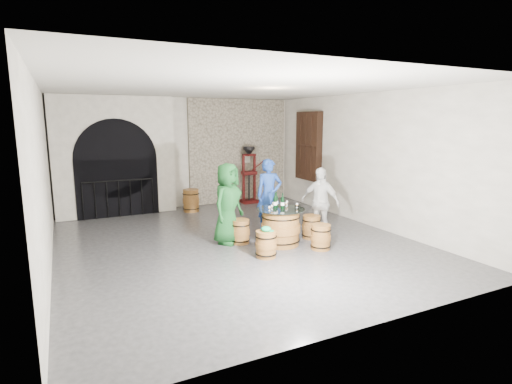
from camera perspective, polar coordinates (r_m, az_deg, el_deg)
name	(u,v)px	position (r m, az deg, el deg)	size (l,w,h in m)	color
ground	(236,242)	(8.57, -2.91, -7.12)	(8.00, 8.00, 0.00)	#313134
wall_back	(182,153)	(12.00, -10.58, 5.49)	(8.00, 8.00, 0.00)	beige
wall_front	(369,202)	(4.86, 15.89, -1.44)	(8.00, 8.00, 0.00)	beige
wall_left	(43,178)	(7.59, -28.12, 1.82)	(8.00, 8.00, 0.00)	beige
wall_right	(367,160)	(10.12, 15.58, 4.45)	(8.00, 8.00, 0.00)	beige
ceiling	(234,87)	(8.20, -3.12, 14.74)	(8.00, 8.00, 0.00)	beige
stone_facing_panel	(238,151)	(12.54, -2.53, 5.85)	(3.20, 0.12, 3.18)	gray
arched_opening	(115,157)	(11.38, -19.49, 4.74)	(3.10, 0.60, 3.19)	beige
shuttered_window	(308,146)	(11.93, 7.49, 6.52)	(0.23, 1.10, 2.00)	black
barrel_table	(281,227)	(8.29, 3.53, -5.00)	(0.99, 0.99, 0.76)	brown
barrel_stool_left	(240,232)	(8.40, -2.26, -5.66)	(0.41, 0.41, 0.51)	brown
barrel_stool_far	(272,223)	(9.12, 2.31, -4.40)	(0.41, 0.41, 0.51)	brown
barrel_stool_right	(311,227)	(8.84, 7.91, -4.96)	(0.41, 0.41, 0.51)	brown
barrel_stool_near_right	(321,237)	(8.12, 9.23, -6.37)	(0.41, 0.41, 0.51)	brown
barrel_stool_near_left	(266,244)	(7.56, 1.44, -7.48)	(0.41, 0.41, 0.51)	brown
green_cap	(266,229)	(7.48, 1.48, -5.32)	(0.24, 0.19, 0.10)	#0D8F51
person_green	(228,204)	(8.31, -4.07, -1.65)	(0.83, 0.54, 1.69)	#12431A
person_blue	(269,195)	(9.32, 1.89, -0.39)	(0.61, 0.40, 1.67)	navy
person_white	(320,202)	(8.87, 9.11, -1.47)	(0.91, 0.38, 1.55)	beige
wine_bottle_left	(275,202)	(8.20, 2.74, -1.45)	(0.08, 0.08, 0.32)	black
wine_bottle_center	(283,202)	(8.18, 3.81, -1.49)	(0.08, 0.08, 0.32)	black
wine_bottle_right	(276,201)	(8.31, 2.90, -1.29)	(0.08, 0.08, 0.32)	black
tasting_glass_a	(269,209)	(7.97, 1.93, -2.38)	(0.05, 0.05, 0.10)	#A66020
tasting_glass_b	(286,204)	(8.41, 4.35, -1.75)	(0.05, 0.05, 0.10)	#A66020
tasting_glass_c	(273,204)	(8.37, 2.48, -1.78)	(0.05, 0.05, 0.10)	#A66020
tasting_glass_d	(287,203)	(8.54, 4.45, -1.56)	(0.05, 0.05, 0.10)	#A66020
tasting_glass_e	(297,205)	(8.31, 5.87, -1.91)	(0.05, 0.05, 0.10)	#A66020
tasting_glass_f	(272,207)	(8.10, 2.27, -2.18)	(0.05, 0.05, 0.10)	#A66020
side_barrel	(191,200)	(11.44, -9.26, -1.20)	(0.48, 0.48, 0.63)	brown
corking_press	(249,170)	(12.37, -0.99, 3.10)	(0.72, 0.40, 1.75)	#4A0E0C
control_box	(247,159)	(12.60, -1.33, 4.73)	(0.18, 0.10, 0.22)	silver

